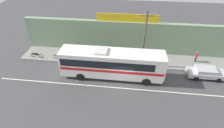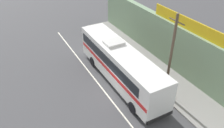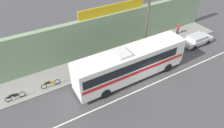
# 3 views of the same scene
# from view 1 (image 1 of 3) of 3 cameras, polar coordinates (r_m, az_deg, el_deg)

# --- Properties ---
(ground_plane) EXTENTS (70.00, 70.00, 0.00)m
(ground_plane) POSITION_cam_1_polar(r_m,az_deg,el_deg) (20.83, 3.53, -6.46)
(ground_plane) COLOR #444447
(sidewalk_slab) EXTENTS (30.00, 3.60, 0.14)m
(sidewalk_slab) POSITION_cam_1_polar(r_m,az_deg,el_deg) (24.88, 4.34, 1.72)
(sidewalk_slab) COLOR gray
(sidewalk_slab) RESTS_ON ground_plane
(storefront_facade) EXTENTS (30.00, 0.70, 4.80)m
(storefront_facade) POSITION_cam_1_polar(r_m,az_deg,el_deg) (25.54, 4.85, 8.75)
(storefront_facade) COLOR gray
(storefront_facade) RESTS_ON ground_plane
(storefront_billboard) EXTENTS (8.61, 0.12, 1.10)m
(storefront_billboard) POSITION_cam_1_polar(r_m,az_deg,el_deg) (24.34, 4.93, 14.95)
(storefront_billboard) COLOR gold
(storefront_billboard) RESTS_ON storefront_facade
(road_center_stripe) EXTENTS (30.00, 0.14, 0.01)m
(road_center_stripe) POSITION_cam_1_polar(r_m,az_deg,el_deg) (20.24, 3.38, -7.97)
(road_center_stripe) COLOR silver
(road_center_stripe) RESTS_ON ground_plane
(intercity_bus) EXTENTS (12.32, 2.64, 3.78)m
(intercity_bus) POSITION_cam_1_polar(r_m,az_deg,el_deg) (20.58, -0.26, 0.42)
(intercity_bus) COLOR white
(intercity_bus) RESTS_ON ground_plane
(parked_car) EXTENTS (4.46, 1.87, 1.37)m
(parked_car) POSITION_cam_1_polar(r_m,az_deg,el_deg) (24.18, 28.58, -2.45)
(parked_car) COLOR #B7BABF
(parked_car) RESTS_ON ground_plane
(utility_pole) EXTENTS (1.60, 0.22, 7.52)m
(utility_pole) POSITION_cam_1_polar(r_m,az_deg,el_deg) (21.70, 10.60, 7.89)
(utility_pole) COLOR brown
(utility_pole) RESTS_ON sidewalk_slab
(motorcycle_purple) EXTENTS (1.97, 0.56, 0.94)m
(motorcycle_purple) POSITION_cam_1_polar(r_m,az_deg,el_deg) (25.62, -17.04, 2.51)
(motorcycle_purple) COLOR black
(motorcycle_purple) RESTS_ON sidewalk_slab
(motorcycle_blue) EXTENTS (1.87, 0.56, 0.94)m
(motorcycle_blue) POSITION_cam_1_polar(r_m,az_deg,el_deg) (27.08, -23.68, 2.84)
(motorcycle_blue) COLOR black
(motorcycle_blue) RESTS_ON sidewalk_slab
(pedestrian_far_right) EXTENTS (0.30, 0.48, 1.57)m
(pedestrian_far_right) POSITION_cam_1_polar(r_m,az_deg,el_deg) (26.34, 26.16, 2.39)
(pedestrian_far_right) COLOR black
(pedestrian_far_right) RESTS_ON sidewalk_slab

